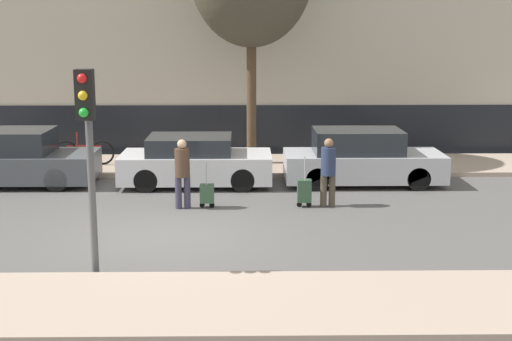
# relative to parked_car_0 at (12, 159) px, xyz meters

# --- Properties ---
(ground_plane) EXTENTS (80.00, 80.00, 0.00)m
(ground_plane) POSITION_rel_parked_car_0_xyz_m (4.54, -4.72, -0.68)
(ground_plane) COLOR #565451
(sidewalk_near) EXTENTS (28.00, 2.50, 0.12)m
(sidewalk_near) POSITION_rel_parked_car_0_xyz_m (4.54, -8.47, -0.62)
(sidewalk_near) COLOR tan
(sidewalk_near) RESTS_ON ground_plane
(sidewalk_far) EXTENTS (28.00, 3.00, 0.12)m
(sidewalk_far) POSITION_rel_parked_car_0_xyz_m (4.54, 2.28, -0.62)
(sidewalk_far) COLOR tan
(sidewalk_far) RESTS_ON ground_plane
(parked_car_0) EXTENTS (4.24, 1.88, 1.46)m
(parked_car_0) POSITION_rel_parked_car_0_xyz_m (0.00, 0.00, 0.00)
(parked_car_0) COLOR #4C5156
(parked_car_0) RESTS_ON ground_plane
(parked_car_1) EXTENTS (3.91, 1.83, 1.30)m
(parked_car_1) POSITION_rel_parked_car_0_xyz_m (4.81, -0.14, -0.06)
(parked_car_1) COLOR silver
(parked_car_1) RESTS_ON ground_plane
(parked_car_2) EXTENTS (4.14, 1.76, 1.45)m
(parked_car_2) POSITION_rel_parked_car_0_xyz_m (9.19, -0.08, -0.00)
(parked_car_2) COLOR #B7BABF
(parked_car_2) RESTS_ON ground_plane
(pedestrian_left) EXTENTS (0.35, 0.34, 1.60)m
(pedestrian_left) POSITION_rel_parked_car_0_xyz_m (4.70, -2.58, 0.23)
(pedestrian_left) COLOR #383347
(pedestrian_left) RESTS_ON ground_plane
(trolley_left) EXTENTS (0.34, 0.29, 1.08)m
(trolley_left) POSITION_rel_parked_car_0_xyz_m (5.24, -2.51, -0.35)
(trolley_left) COLOR #335138
(trolley_left) RESTS_ON ground_plane
(pedestrian_right) EXTENTS (0.35, 0.34, 1.59)m
(pedestrian_right) POSITION_rel_parked_car_0_xyz_m (8.03, -2.44, 0.22)
(pedestrian_right) COLOR #4C4233
(pedestrian_right) RESTS_ON ground_plane
(trolley_right) EXTENTS (0.34, 0.29, 1.18)m
(trolley_right) POSITION_rel_parked_car_0_xyz_m (7.49, -2.49, -0.30)
(trolley_right) COLOR #335138
(trolley_right) RESTS_ON ground_plane
(traffic_light) EXTENTS (0.28, 0.47, 3.44)m
(traffic_light) POSITION_rel_parked_car_0_xyz_m (3.60, -7.09, 1.79)
(traffic_light) COLOR #515154
(traffic_light) RESTS_ON ground_plane
(parked_bicycle) EXTENTS (1.77, 0.06, 0.96)m
(parked_bicycle) POSITION_rel_parked_car_0_xyz_m (1.42, 2.08, -0.18)
(parked_bicycle) COLOR black
(parked_bicycle) RESTS_ON sidewalk_far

